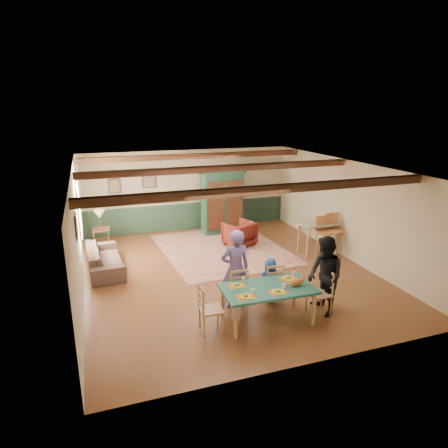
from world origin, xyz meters
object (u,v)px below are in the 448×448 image
object	(u,v)px
dining_chair_far_right	(271,283)
counter_table	(318,238)
person_man	(235,269)
bar_stool_right	(335,235)
dining_chair_far_left	(236,288)
table_lamp	(100,220)
person_woman	(325,276)
sofa	(105,259)
armchair	(239,233)
dining_chair_end_left	(211,309)
dining_chair_end_right	(319,293)
dining_table	(267,305)
person_child	(270,280)
end_table	(102,238)
cat	(296,282)
armoire	(222,202)

from	to	relation	value
dining_chair_far_right	counter_table	world-z (taller)	dining_chair_far_right
person_man	bar_stool_right	xyz separation A→B (m)	(3.67, 1.88, -0.24)
dining_chair_far_left	table_lamp	distance (m)	5.38
person_woman	sofa	distance (m)	5.60
armchair	dining_chair_end_left	bearing A→B (deg)	40.75
dining_chair_end_right	dining_table	bearing A→B (deg)	-90.00
person_woman	armchair	world-z (taller)	person_woman
dining_chair_far_left	bar_stool_right	world-z (taller)	bar_stool_right
person_child	bar_stool_right	bearing A→B (deg)	-144.79
dining_chair_far_left	end_table	xyz separation A→B (m)	(-2.50, 4.74, -0.17)
armchair	dining_chair_far_right	bearing A→B (deg)	57.50
person_woman	sofa	world-z (taller)	person_woman
cat	counter_table	world-z (taller)	cat
dining_table	armchair	bearing A→B (deg)	76.01
dining_chair_end_left	armoire	size ratio (longest dim) A/B	0.45
dining_chair_end_left	end_table	bearing A→B (deg)	19.49
cat	sofa	xyz separation A→B (m)	(-3.42, 3.85, -0.52)
dining_chair_far_left	counter_table	distance (m)	4.05
armchair	table_lamp	distance (m)	4.15
armoire	table_lamp	size ratio (longest dim) A/B	3.72
person_woman	sofa	bearing A→B (deg)	-130.79
bar_stool_right	dining_chair_end_left	bearing A→B (deg)	-148.37
dining_chair_end_right	person_man	distance (m)	1.77
counter_table	dining_chair_end_left	bearing A→B (deg)	-144.10
person_man	cat	size ratio (longest dim) A/B	4.79
table_lamp	counter_table	world-z (taller)	table_lamp
dining_chair_end_left	dining_table	bearing A→B (deg)	-90.00
dining_chair_far_left	person_man	bearing A→B (deg)	-90.00
table_lamp	armchair	bearing A→B (deg)	-15.29
sofa	person_man	bearing A→B (deg)	-142.05
dining_table	armoire	xyz separation A→B (m)	(1.03, 5.80, 0.67)
armchair	counter_table	size ratio (longest dim) A/B	0.75
counter_table	cat	bearing A→B (deg)	-127.91
person_man	counter_table	distance (m)	4.03
person_child	dining_chair_end_right	bearing A→B (deg)	133.15
dining_chair_far_left	person_woman	world-z (taller)	person_woman
person_child	armchair	world-z (taller)	person_child
cat	dining_chair_far_right	bearing A→B (deg)	100.37
table_lamp	dining_chair_end_left	bearing A→B (deg)	-72.22
dining_chair_end_left	armchair	xyz separation A→B (m)	(2.23, 4.35, -0.09)
dining_chair_far_left	dining_chair_end_right	world-z (taller)	same
person_child	dining_chair_far_right	bearing A→B (deg)	90.00
end_table	bar_stool_right	size ratio (longest dim) A/B	0.50
person_man	person_child	distance (m)	0.87
person_woman	armchair	bearing A→B (deg)	-176.43
bar_stool_right	person_man	bearing A→B (deg)	-152.08
bar_stool_right	dining_table	bearing A→B (deg)	-140.10
armoire	armchair	bearing A→B (deg)	-89.75
armoire	bar_stool_right	distance (m)	3.88
dining_chair_end_left	cat	size ratio (longest dim) A/B	2.64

